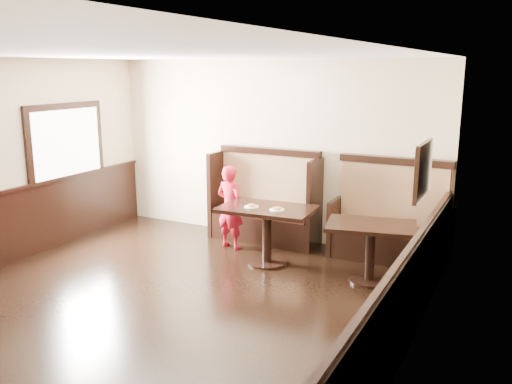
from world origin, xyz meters
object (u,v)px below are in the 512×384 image
Objects in this scene: table_main at (267,221)px; child at (230,207)px; booth_main at (266,207)px; table_neighbor at (371,239)px; booth_neighbor at (390,226)px.

table_main is 0.87m from child.
booth_main is 2.16m from table_neighbor.
table_neighbor is at bearing -3.48° from table_main.
booth_neighbor is 2.33m from child.
child is at bearing 159.04° from table_neighbor.
child reaches higher than table_main.
child is at bearing 151.06° from table_main.
child reaches higher than table_neighbor.
child is (-0.30, -0.60, 0.11)m from booth_main.
booth_main is at bearing 179.95° from booth_neighbor.
booth_neighbor is 1.75m from table_main.
booth_neighbor reaches higher than table_neighbor.
table_neighbor is 2.26m from child.
booth_neighbor is at bearing 29.53° from table_main.
table_neighbor is (-0.01, -0.95, 0.09)m from booth_neighbor.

